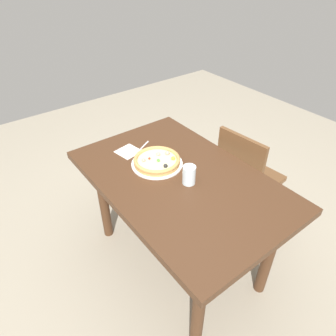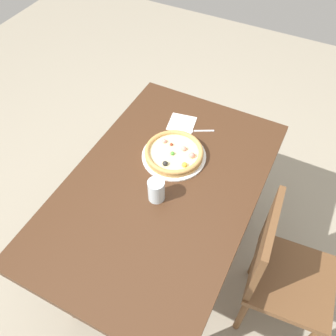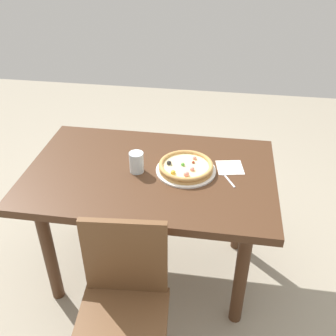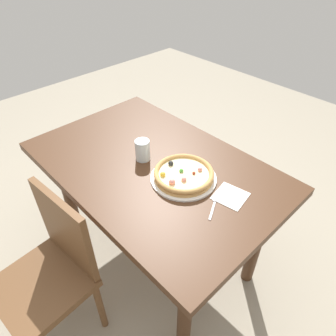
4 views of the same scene
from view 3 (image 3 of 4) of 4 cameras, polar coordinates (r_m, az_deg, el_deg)
name	(u,v)px [view 3 (image 3 of 4)]	position (r m, az deg, el deg)	size (l,w,h in m)	color
ground_plane	(153,268)	(2.61, -2.18, -14.44)	(6.00, 6.00, 0.00)	#9E937F
dining_table	(151,187)	(2.17, -2.55, -2.74)	(1.34, 0.86, 0.76)	#472B19
chair_near	(123,305)	(1.85, -6.54, -19.28)	(0.43, 0.43, 0.86)	brown
plate	(186,170)	(2.11, 2.62, -0.34)	(0.32, 0.32, 0.01)	white
pizza	(186,166)	(2.09, 2.63, 0.23)	(0.29, 0.29, 0.05)	tan
fork	(226,177)	(2.08, 8.47, -1.30)	(0.09, 0.15, 0.00)	silver
drinking_glass	(137,162)	(2.08, -4.62, 0.85)	(0.08, 0.08, 0.11)	silver
napkin	(230,168)	(2.16, 9.02, 0.07)	(0.14, 0.14, 0.00)	white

